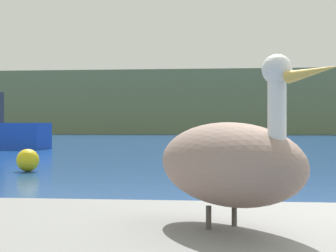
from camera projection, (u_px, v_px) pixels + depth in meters
name	position (u px, v px, depth m)	size (l,w,h in m)	color
hillside_backdrop	(231.00, 104.00, 70.29)	(140.00, 17.56, 7.77)	#6B7A51
pelican	(229.00, 162.00, 2.82)	(1.06, 1.20, 0.91)	gray
mooring_buoy	(28.00, 160.00, 13.95)	(0.60, 0.60, 0.60)	yellow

